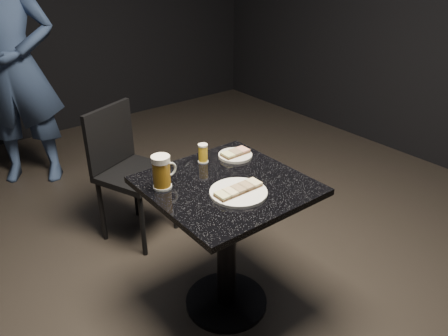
{
  "coord_description": "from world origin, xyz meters",
  "views": [
    {
      "loc": [
        -1.11,
        -1.39,
        1.75
      ],
      "look_at": [
        0.0,
        0.02,
        0.82
      ],
      "focal_mm": 35.0,
      "sensor_mm": 36.0,
      "label": 1
    }
  ],
  "objects_px": {
    "beer_mug": "(162,172)",
    "plate_small": "(235,155)",
    "table": "(227,226)",
    "beer_tumbler": "(203,153)",
    "plate_large": "(238,192)",
    "chair": "(126,165)",
    "patron": "(14,67)"
  },
  "relations": [
    {
      "from": "plate_small",
      "to": "beer_mug",
      "type": "xyz_separation_m",
      "value": [
        -0.46,
        -0.04,
        0.07
      ]
    },
    {
      "from": "plate_small",
      "to": "patron",
      "type": "bearing_deg",
      "value": 105.92
    },
    {
      "from": "table",
      "to": "chair",
      "type": "height_order",
      "value": "chair"
    },
    {
      "from": "beer_mug",
      "to": "beer_tumbler",
      "type": "distance_m",
      "value": 0.31
    },
    {
      "from": "beer_mug",
      "to": "chair",
      "type": "relative_size",
      "value": 0.18
    },
    {
      "from": "beer_tumbler",
      "to": "chair",
      "type": "bearing_deg",
      "value": 99.88
    },
    {
      "from": "plate_small",
      "to": "plate_large",
      "type": "bearing_deg",
      "value": -127.37
    },
    {
      "from": "beer_tumbler",
      "to": "chair",
      "type": "height_order",
      "value": "chair"
    },
    {
      "from": "patron",
      "to": "beer_tumbler",
      "type": "relative_size",
      "value": 18.77
    },
    {
      "from": "beer_mug",
      "to": "chair",
      "type": "bearing_deg",
      "value": 76.93
    },
    {
      "from": "beer_mug",
      "to": "plate_small",
      "type": "bearing_deg",
      "value": 5.21
    },
    {
      "from": "plate_small",
      "to": "beer_mug",
      "type": "distance_m",
      "value": 0.47
    },
    {
      "from": "table",
      "to": "beer_mug",
      "type": "xyz_separation_m",
      "value": [
        -0.25,
        0.15,
        0.32
      ]
    },
    {
      "from": "plate_large",
      "to": "patron",
      "type": "relative_size",
      "value": 0.14
    },
    {
      "from": "beer_tumbler",
      "to": "plate_large",
      "type": "bearing_deg",
      "value": -100.07
    },
    {
      "from": "table",
      "to": "plate_small",
      "type": "bearing_deg",
      "value": 42.4
    },
    {
      "from": "chair",
      "to": "plate_small",
      "type": "bearing_deg",
      "value": -68.65
    },
    {
      "from": "patron",
      "to": "beer_mug",
      "type": "height_order",
      "value": "patron"
    },
    {
      "from": "chair",
      "to": "plate_large",
      "type": "bearing_deg",
      "value": -86.99
    },
    {
      "from": "patron",
      "to": "plate_small",
      "type": "bearing_deg",
      "value": -42.18
    },
    {
      "from": "plate_small",
      "to": "chair",
      "type": "distance_m",
      "value": 0.83
    },
    {
      "from": "beer_mug",
      "to": "chair",
      "type": "xyz_separation_m",
      "value": [
        0.18,
        0.77,
        -0.33
      ]
    },
    {
      "from": "beer_tumbler",
      "to": "table",
      "type": "bearing_deg",
      "value": -99.79
    },
    {
      "from": "beer_mug",
      "to": "chair",
      "type": "height_order",
      "value": "beer_mug"
    },
    {
      "from": "patron",
      "to": "plate_large",
      "type": "bearing_deg",
      "value": -49.93
    },
    {
      "from": "plate_large",
      "to": "chair",
      "type": "bearing_deg",
      "value": 93.01
    },
    {
      "from": "plate_large",
      "to": "patron",
      "type": "height_order",
      "value": "patron"
    },
    {
      "from": "plate_small",
      "to": "chair",
      "type": "height_order",
      "value": "chair"
    },
    {
      "from": "patron",
      "to": "table",
      "type": "distance_m",
      "value": 2.2
    },
    {
      "from": "plate_large",
      "to": "patron",
      "type": "xyz_separation_m",
      "value": [
        -0.32,
        2.24,
        0.16
      ]
    },
    {
      "from": "plate_small",
      "to": "beer_mug",
      "type": "relative_size",
      "value": 1.12
    },
    {
      "from": "table",
      "to": "beer_tumbler",
      "type": "bearing_deg",
      "value": 80.21
    }
  ]
}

